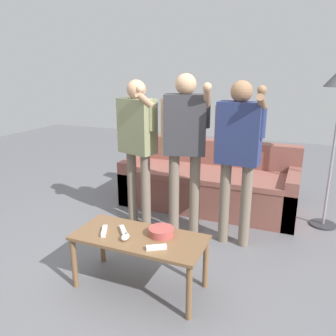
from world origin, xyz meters
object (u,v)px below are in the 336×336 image
game_remote_nunchuk (125,237)px  player_right (238,146)px  snack_bowl (161,232)px  coffee_table (139,243)px  game_remote_wand_far (104,231)px  couch (209,184)px  game_remote_wand_near (123,231)px  game_remote_wand_spare (156,247)px  player_center (185,137)px  player_left (137,137)px

game_remote_nunchuk → player_right: 1.35m
snack_bowl → coffee_table: bearing=-151.7°
game_remote_wand_far → couch: bearing=80.6°
game_remote_wand_near → game_remote_wand_spare: (0.35, -0.13, 0.00)m
player_right → game_remote_wand_near: 1.31m
player_right → game_remote_wand_spare: player_right is taller
snack_bowl → game_remote_wand_far: (-0.43, -0.14, -0.01)m
player_right → game_remote_wand_spare: bearing=-106.4°
player_center → game_remote_wand_near: size_ratio=11.40×
snack_bowl → game_remote_wand_near: (-0.29, -0.08, -0.01)m
player_right → game_remote_wand_near: bearing=-124.4°
player_left → game_remote_wand_far: (0.25, -1.07, -0.53)m
snack_bowl → game_remote_wand_spare: (0.05, -0.21, -0.01)m
player_center → player_right: (0.54, -0.04, -0.03)m
snack_bowl → player_center: 1.11m
coffee_table → player_left: 1.30m
game_remote_wand_near → coffee_table: bearing=-2.3°
game_remote_nunchuk → player_center: player_center is taller
couch → player_left: player_left is taller
snack_bowl → player_left: bearing=126.1°
couch → player_left: (-0.57, -0.83, 0.71)m
player_right → game_remote_wand_far: player_right is taller
game_remote_nunchuk → game_remote_wand_spare: bearing=-7.3°
snack_bowl → player_center: player_center is taller
game_remote_wand_spare → player_right: bearing=73.6°
coffee_table → game_remote_wand_near: game_remote_wand_near is taller
game_remote_nunchuk → game_remote_wand_near: 0.12m
couch → game_remote_wand_near: size_ratio=14.71×
snack_bowl → player_left: size_ratio=0.13×
couch → game_remote_wand_far: size_ratio=13.31×
snack_bowl → player_right: size_ratio=0.12×
player_left → player_right: 1.06m
coffee_table → player_left: size_ratio=0.65×
coffee_table → game_remote_nunchuk: (-0.07, -0.09, 0.08)m
coffee_table → player_center: bearing=90.3°
player_center → snack_bowl: bearing=-80.6°
game_remote_wand_far → player_right: bearing=52.2°
coffee_table → player_center: player_center is taller
couch → game_remote_nunchuk: bearing=-93.1°
coffee_table → game_remote_wand_near: 0.16m
snack_bowl → game_remote_wand_far: 0.45m
coffee_table → game_remote_nunchuk: size_ratio=11.64×
couch → game_remote_wand_spare: 1.98m
couch → player_center: bearing=-93.0°
player_center → player_left: bearing=-178.2°
coffee_table → game_remote_wand_near: (-0.14, 0.01, 0.08)m
couch → game_remote_wand_near: (-0.18, -1.84, 0.17)m
snack_bowl → game_remote_wand_far: bearing=-162.5°
snack_bowl → player_right: bearing=67.3°
snack_bowl → game_remote_nunchuk: size_ratio=2.25×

